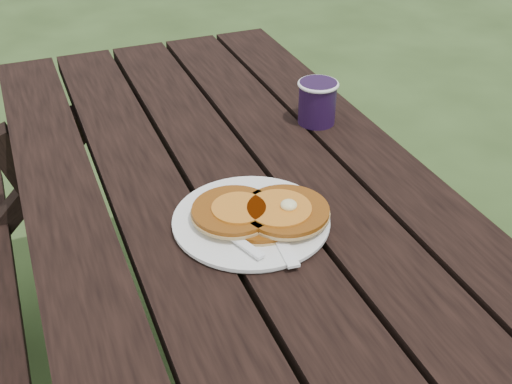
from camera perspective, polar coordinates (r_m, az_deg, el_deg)
name	(u,v)px	position (r m, az deg, el deg)	size (l,w,h in m)	color
picnic_table	(258,373)	(1.36, 0.22, -15.77)	(1.36, 1.80, 0.75)	black
plate	(251,221)	(1.10, -0.44, -2.60)	(0.26, 0.26, 0.01)	white
pancake_stack	(261,213)	(1.08, 0.48, -1.84)	(0.23, 0.18, 0.04)	#87450F
knife	(277,233)	(1.06, 1.84, -3.64)	(0.02, 0.18, 0.01)	white
fork	(239,241)	(1.03, -1.52, -4.37)	(0.03, 0.16, 0.01)	white
coffee_cup	(317,100)	(1.40, 5.48, 8.17)	(0.09, 0.09, 0.09)	black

